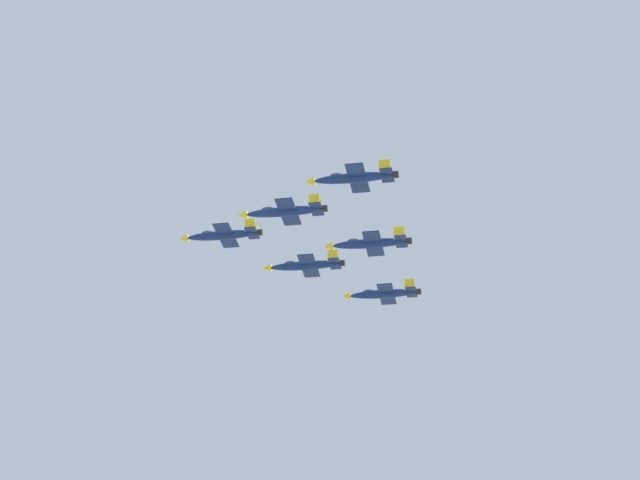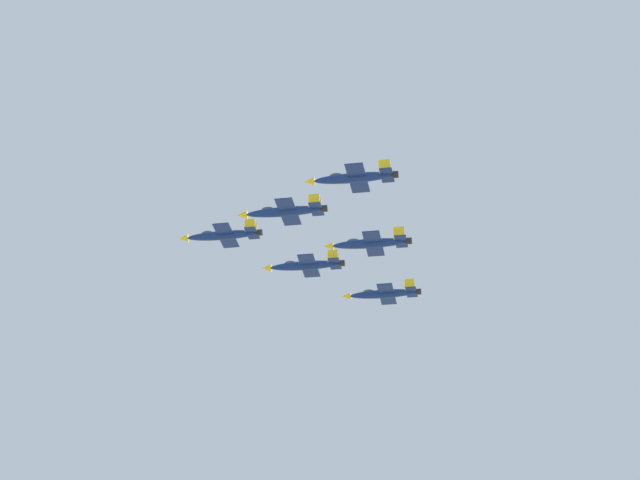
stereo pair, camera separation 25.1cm
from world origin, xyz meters
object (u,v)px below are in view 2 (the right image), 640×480
jet_left_outer (353,178)px  jet_left_wingman (284,211)px  jet_lead (222,235)px  jet_right_wingman (305,265)px  jet_right_outer (383,294)px  jet_slot_rear (370,243)px

jet_left_outer → jet_left_wingman: bearing=-39.6°
jet_lead → jet_left_wingman: bearing=140.4°
jet_left_wingman → jet_right_wingman: jet_right_wingman is taller
jet_right_outer → jet_left_outer: bearing=90.1°
jet_left_outer → jet_right_outer: 46.89m
jet_left_outer → jet_slot_rear: size_ratio=0.98×
jet_lead → jet_right_outer: 36.32m
jet_left_outer → jet_right_outer: (6.31, 46.46, 0.61)m
jet_right_outer → jet_right_wingman: bearing=40.5°
jet_right_outer → jet_slot_rear: jet_right_outer is taller
jet_lead → jet_right_wingman: 18.16m
jet_left_wingman → jet_left_outer: size_ratio=1.02×
jet_lead → jet_left_wingman: size_ratio=0.98×
jet_right_wingman → jet_left_outer: (8.93, -36.70, -2.10)m
jet_left_wingman → jet_left_outer: (12.09, -13.47, -1.11)m
jet_right_outer → jet_slot_rear: (-3.16, -23.23, -0.86)m
jet_right_wingman → jet_slot_rear: 18.25m
jet_left_outer → jet_right_outer: bearing=-89.2°
jet_right_outer → jet_slot_rear: size_ratio=0.97×
jet_lead → jet_right_wingman: bearing=-138.9°
jet_left_wingman → jet_left_outer: jet_left_wingman is taller
jet_lead → jet_left_outer: bearing=140.4°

